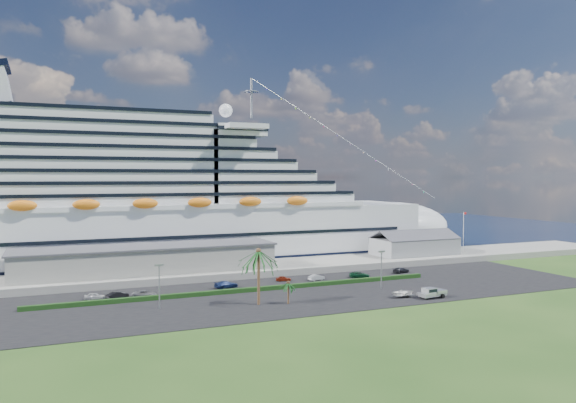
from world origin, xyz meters
name	(u,v)px	position (x,y,z in m)	size (l,w,h in m)	color
ground	(315,305)	(0.00, 0.00, 0.00)	(420.00, 420.00, 0.00)	#224416
asphalt_lot	(292,294)	(0.00, 11.00, 0.06)	(140.00, 38.00, 0.12)	black
wharf	(246,269)	(0.00, 40.00, 0.90)	(240.00, 20.00, 1.80)	gray
water	(173,238)	(0.00, 130.00, 0.01)	(420.00, 160.00, 0.02)	black
cruise_ship	(145,205)	(-21.53, 64.00, 16.69)	(191.00, 38.00, 54.00)	silver
terminal_building	(147,259)	(-25.00, 40.00, 5.01)	(61.00, 15.00, 6.30)	gray
port_shed	(415,246)	(52.00, 40.00, 4.40)	(24.00, 12.31, 7.37)	gray
flagpole	(464,230)	(70.04, 40.00, 8.27)	(1.08, 0.16, 12.00)	silver
hedge	(248,290)	(-8.00, 16.00, 0.57)	(88.00, 1.10, 0.90)	black
lamp_post_left	(159,281)	(-28.00, 8.00, 5.34)	(1.60, 0.35, 8.27)	gray
lamp_post_right	(381,265)	(20.00, 8.00, 5.34)	(1.60, 0.35, 8.27)	gray
palm_tall	(259,257)	(-10.00, 4.00, 9.20)	(8.82, 8.82, 11.13)	#47301E
palm_short	(288,285)	(-4.50, 2.50, 3.67)	(3.53, 3.53, 4.56)	#47301E
parked_car_0	(95,296)	(-38.35, 21.04, 0.79)	(1.59, 3.94, 1.34)	silver
parked_car_1	(117,295)	(-34.14, 19.96, 0.85)	(1.55, 4.45, 1.47)	black
parked_car_2	(145,294)	(-28.89, 19.39, 0.80)	(2.25, 4.89, 1.36)	gray
parked_car_3	(226,284)	(-10.91, 22.02, 0.89)	(2.16, 5.32, 1.54)	navy
parked_car_4	(283,279)	(3.74, 24.40, 0.73)	(1.44, 3.58, 1.22)	maroon
parked_car_5	(316,277)	(11.26, 22.33, 0.80)	(1.45, 4.15, 1.37)	#ABAEB3
parked_car_6	(359,275)	(22.48, 21.49, 0.81)	(2.27, 4.93, 1.37)	#0F3C21
parked_car_7	(401,270)	(35.53, 23.02, 0.82)	(1.95, 4.80, 1.39)	black
pickup_truck	(432,292)	(23.99, -4.37, 1.27)	(6.17, 2.86, 2.10)	black
boat_trailer	(404,293)	(19.10, -1.62, 1.11)	(5.27, 3.53, 1.50)	gray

